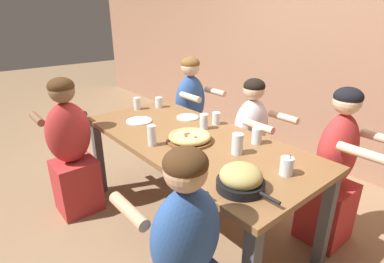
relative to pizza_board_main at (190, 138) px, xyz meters
name	(u,v)px	position (x,y,z in m)	size (l,w,h in m)	color
ground_plane	(192,220)	(-0.04, 0.06, -0.80)	(18.00, 18.00, 0.00)	#896B4C
restaurant_back_panel	(330,18)	(-0.04, 1.90, 0.80)	(10.00, 0.06, 3.20)	#9E7056
dining_table	(192,148)	(-0.04, 0.06, -0.11)	(1.97, 0.89, 0.77)	brown
pizza_board_main	(190,138)	(0.00, 0.00, 0.00)	(0.34, 0.34, 0.06)	brown
skillet_bowl	(241,179)	(0.67, -0.20, 0.03)	(0.38, 0.26, 0.14)	black
empty_plate_a	(188,117)	(-0.42, 0.32, -0.02)	(0.20, 0.20, 0.02)	white
empty_plate_b	(139,121)	(-0.62, -0.07, -0.02)	(0.22, 0.22, 0.02)	white
cocktail_glass_blue	(286,167)	(0.74, 0.13, 0.02)	(0.08, 0.08, 0.14)	silver
drinking_glass_a	(204,121)	(-0.13, 0.25, 0.03)	(0.07, 0.07, 0.13)	silver
drinking_glass_b	(257,137)	(0.34, 0.35, 0.02)	(0.07, 0.07, 0.12)	silver
drinking_glass_c	(152,136)	(-0.12, -0.25, 0.04)	(0.06, 0.06, 0.15)	silver
drinking_glass_d	(137,104)	(-0.94, 0.11, 0.02)	(0.07, 0.07, 0.12)	silver
drinking_glass_e	(216,119)	(-0.14, 0.41, 0.02)	(0.07, 0.07, 0.10)	silver
drinking_glass_f	(237,145)	(0.36, 0.11, 0.03)	(0.08, 0.08, 0.14)	silver
drinking_glass_g	(159,103)	(-0.86, 0.31, 0.01)	(0.07, 0.07, 0.10)	silver
diner_far_center	(250,146)	(-0.01, 0.72, -0.28)	(0.51, 0.40, 1.14)	silver
diner_near_left	(72,153)	(-0.83, -0.61, -0.25)	(0.51, 0.40, 1.20)	#B22D2D
diner_far_right	(333,176)	(0.76, 0.72, -0.25)	(0.51, 0.40, 1.21)	#B22D2D
diner_far_left	(191,117)	(-0.87, 0.72, -0.23)	(0.51, 0.40, 1.23)	#2D5193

